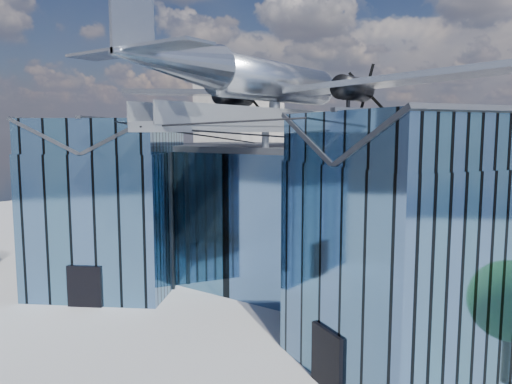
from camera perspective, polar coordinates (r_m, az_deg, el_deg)
The scene contains 4 objects.
ground_plane at distance 30.74m, azimuth -2.26°, elevation -13.82°, with size 120.00×120.00×0.00m, color gray.
museum at distance 33.93m, azimuth 3.80°, elevation -2.16°, with size 32.88×24.50×17.60m.
bg_towers at distance 74.85m, azimuth 23.53°, elevation 5.66°, with size 77.00×24.50×26.00m.
tree_side_w at distance 52.45m, azimuth -15.60°, elevation -1.85°, with size 3.71×3.71×4.63m.
Camera 1 is at (17.88, -22.53, 10.86)m, focal length 35.00 mm.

